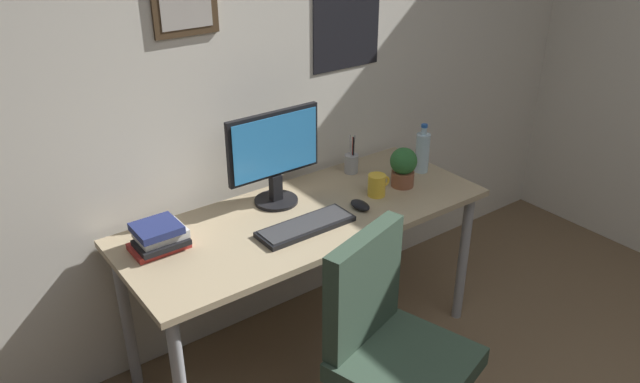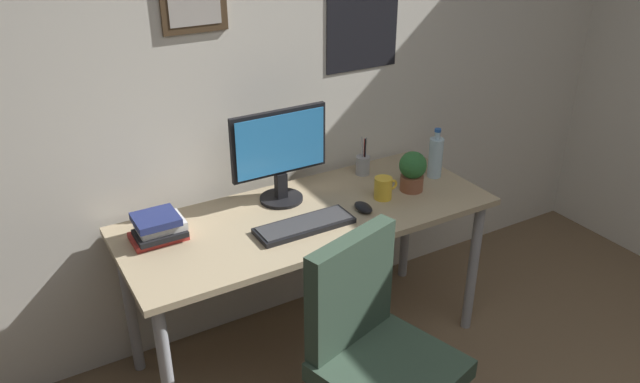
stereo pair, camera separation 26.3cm
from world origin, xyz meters
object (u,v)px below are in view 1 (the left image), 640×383
object	(u,v)px
computer_mouse	(360,205)
pen_cup	(351,162)
keyboard	(306,226)
water_bottle	(422,152)
office_chair	(389,342)
coffee_mug_near	(377,185)
potted_plant	(403,166)
monitor	(274,154)
book_stack_left	(159,237)

from	to	relation	value
computer_mouse	pen_cup	world-z (taller)	pen_cup
keyboard	pen_cup	size ratio (longest dim) A/B	2.15
water_bottle	pen_cup	bearing A→B (deg)	145.59
office_chair	computer_mouse	world-z (taller)	office_chair
computer_mouse	coffee_mug_near	size ratio (longest dim) A/B	0.91
coffee_mug_near	potted_plant	bearing A→B (deg)	1.00
monitor	potted_plant	size ratio (longest dim) A/B	2.36
keyboard	pen_cup	distance (m)	0.61
pen_cup	keyboard	bearing A→B (deg)	-147.54
water_bottle	coffee_mug_near	size ratio (longest dim) A/B	2.08
keyboard	potted_plant	bearing A→B (deg)	5.64
keyboard	potted_plant	distance (m)	0.62
office_chair	monitor	distance (m)	0.96
computer_mouse	book_stack_left	world-z (taller)	book_stack_left
water_bottle	potted_plant	world-z (taller)	water_bottle
water_bottle	coffee_mug_near	xyz separation A→B (m)	(-0.36, -0.07, -0.05)
office_chair	monitor	world-z (taller)	monitor
office_chair	potted_plant	bearing A→B (deg)	44.39
coffee_mug_near	book_stack_left	bearing A→B (deg)	171.00
keyboard	coffee_mug_near	world-z (taller)	coffee_mug_near
water_bottle	keyboard	bearing A→B (deg)	-171.13
water_bottle	book_stack_left	bearing A→B (deg)	176.17
monitor	coffee_mug_near	bearing A→B (deg)	-28.26
pen_cup	monitor	bearing A→B (deg)	-174.69
water_bottle	coffee_mug_near	bearing A→B (deg)	-169.22
water_bottle	coffee_mug_near	distance (m)	0.37
computer_mouse	potted_plant	xyz separation A→B (m)	(0.31, 0.06, 0.09)
coffee_mug_near	potted_plant	size ratio (longest dim) A/B	0.62
keyboard	book_stack_left	world-z (taller)	book_stack_left
water_bottle	book_stack_left	size ratio (longest dim) A/B	1.15
office_chair	coffee_mug_near	distance (m)	0.82
keyboard	computer_mouse	xyz separation A→B (m)	(0.30, -0.00, 0.01)
computer_mouse	water_bottle	xyz separation A→B (m)	(0.51, 0.13, 0.09)
monitor	computer_mouse	distance (m)	0.45
keyboard	water_bottle	size ratio (longest dim) A/B	1.70
coffee_mug_near	potted_plant	distance (m)	0.17
potted_plant	book_stack_left	distance (m)	1.19
potted_plant	book_stack_left	xyz separation A→B (m)	(-1.18, 0.16, -0.05)
book_stack_left	office_chair	bearing A→B (deg)	-54.63
water_bottle	potted_plant	xyz separation A→B (m)	(-0.19, -0.07, -0.00)
office_chair	book_stack_left	bearing A→B (deg)	125.37
computer_mouse	potted_plant	world-z (taller)	potted_plant
coffee_mug_near	pen_cup	xyz separation A→B (m)	(0.07, 0.27, 0.00)
water_bottle	potted_plant	size ratio (longest dim) A/B	1.29
computer_mouse	pen_cup	distance (m)	0.39
monitor	coffee_mug_near	size ratio (longest dim) A/B	3.79
office_chair	water_bottle	bearing A→B (deg)	39.64
monitor	keyboard	distance (m)	0.36
water_bottle	computer_mouse	bearing A→B (deg)	-166.05
keyboard	water_bottle	world-z (taller)	water_bottle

